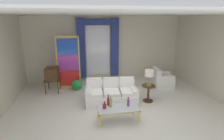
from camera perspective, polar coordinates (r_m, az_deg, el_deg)
The scene contains 18 objects.
ground_plane at distance 6.33m, azimuth 2.01°, elevation -11.37°, with size 16.00×16.00×0.00m, color white.
wall_rear at distance 8.76m, azimuth -2.23°, elevation 6.62°, with size 8.00×0.12×3.00m, color beige.
wall_left at distance 6.71m, azimuth -31.38°, elevation 1.51°, with size 0.12×7.00×3.00m, color beige.
wall_right at distance 7.94m, azimuth 27.90°, elevation 3.87°, with size 0.12×7.00×3.00m, color beige.
ceiling_slab at distance 6.42m, azimuth 0.67°, elevation 16.96°, with size 8.00×7.60×0.04m, color white.
curtained_window at distance 8.52m, azimuth -4.30°, elevation 7.97°, with size 2.00×0.17×2.70m.
couch_white_long at distance 6.55m, azimuth -0.30°, elevation -7.44°, with size 1.82×1.05×0.86m.
coffee_table at distance 5.41m, azimuth 1.89°, elevation -11.91°, with size 1.16×0.58×0.41m.
bottle_blue_decanter at distance 5.47m, azimuth -1.17°, elevation -9.51°, with size 0.08×0.08×0.34m.
bottle_crystal_tall at distance 5.37m, azimuth -0.42°, elevation -9.92°, with size 0.08×0.08×0.36m.
bottle_amber_squat at distance 5.33m, azimuth -2.34°, elevation -10.98°, with size 0.11×0.11×0.22m.
bottle_ruby_flask at distance 5.47m, azimuth 5.05°, elevation -9.89°, with size 0.07×0.07×0.29m.
vintage_tv at distance 7.72m, azimuth -18.02°, elevation -1.27°, with size 0.62×0.63×1.35m.
armchair_white at distance 8.33m, azimuth 15.03°, elevation -2.98°, with size 0.92×0.91×0.80m.
stained_glass_divider at distance 7.85m, azimuth -13.31°, elevation 1.86°, with size 0.95×0.05×2.20m.
peacock_figurine at distance 7.69m, azimuth -10.80°, elevation -4.83°, with size 0.44×0.60×0.50m.
round_side_table at distance 6.73m, azimuth 11.17°, elevation -6.63°, with size 0.48×0.48×0.59m.
table_lamp_brass at distance 6.51m, azimuth 11.48°, elevation -1.14°, with size 0.32×0.32×0.57m.
Camera 1 is at (-1.24, -5.50, 2.88)m, focal length 29.62 mm.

